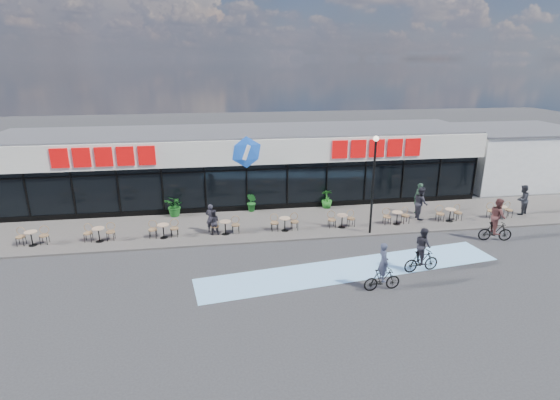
% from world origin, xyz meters
% --- Properties ---
extents(ground, '(120.00, 120.00, 0.00)m').
position_xyz_m(ground, '(0.00, 0.00, 0.00)').
color(ground, '#28282B').
rests_on(ground, ground).
extents(sidewalk, '(44.00, 5.00, 0.10)m').
position_xyz_m(sidewalk, '(0.00, 4.50, 0.05)').
color(sidewalk, '#4E4A45').
rests_on(sidewalk, ground).
extents(bike_lane, '(14.17, 4.13, 0.01)m').
position_xyz_m(bike_lane, '(4.00, -1.50, 0.01)').
color(bike_lane, '#7DB9ED').
rests_on(bike_lane, ground).
extents(building, '(30.60, 6.57, 4.75)m').
position_xyz_m(building, '(-0.00, 9.93, 2.34)').
color(building, black).
rests_on(building, ground).
extents(neighbour_building, '(9.20, 7.20, 4.11)m').
position_xyz_m(neighbour_building, '(20.50, 11.00, 2.06)').
color(neighbour_building, white).
rests_on(neighbour_building, ground).
extents(lamp_post, '(0.28, 0.28, 5.24)m').
position_xyz_m(lamp_post, '(6.21, 2.30, 3.21)').
color(lamp_post, black).
rests_on(lamp_post, sidewalk).
extents(bistro_set_0, '(1.54, 0.62, 0.90)m').
position_xyz_m(bistro_set_0, '(-11.10, 3.37, 0.56)').
color(bistro_set_0, tan).
rests_on(bistro_set_0, sidewalk).
extents(bistro_set_1, '(1.54, 0.62, 0.90)m').
position_xyz_m(bistro_set_1, '(-7.89, 3.37, 0.56)').
color(bistro_set_1, tan).
rests_on(bistro_set_1, sidewalk).
extents(bistro_set_2, '(1.54, 0.62, 0.90)m').
position_xyz_m(bistro_set_2, '(-4.69, 3.37, 0.56)').
color(bistro_set_2, tan).
rests_on(bistro_set_2, sidewalk).
extents(bistro_set_3, '(1.54, 0.62, 0.90)m').
position_xyz_m(bistro_set_3, '(-1.48, 3.37, 0.56)').
color(bistro_set_3, tan).
rests_on(bistro_set_3, sidewalk).
extents(bistro_set_4, '(1.54, 0.62, 0.90)m').
position_xyz_m(bistro_set_4, '(1.73, 3.37, 0.56)').
color(bistro_set_4, tan).
rests_on(bistro_set_4, sidewalk).
extents(bistro_set_5, '(1.54, 0.62, 0.90)m').
position_xyz_m(bistro_set_5, '(4.94, 3.37, 0.56)').
color(bistro_set_5, tan).
rests_on(bistro_set_5, sidewalk).
extents(bistro_set_6, '(1.54, 0.62, 0.90)m').
position_xyz_m(bistro_set_6, '(8.14, 3.37, 0.56)').
color(bistro_set_6, tan).
rests_on(bistro_set_6, sidewalk).
extents(bistro_set_7, '(1.54, 0.62, 0.90)m').
position_xyz_m(bistro_set_7, '(11.35, 3.37, 0.56)').
color(bistro_set_7, tan).
rests_on(bistro_set_7, sidewalk).
extents(bistro_set_8, '(1.54, 0.62, 0.90)m').
position_xyz_m(bistro_set_8, '(14.56, 3.37, 0.56)').
color(bistro_set_8, tan).
rests_on(bistro_set_8, sidewalk).
extents(potted_plant_left, '(1.50, 1.45, 1.27)m').
position_xyz_m(potted_plant_left, '(-4.30, 6.59, 0.74)').
color(potted_plant_left, '#175119').
rests_on(potted_plant_left, sidewalk).
extents(potted_plant_mid, '(0.77, 0.82, 1.19)m').
position_xyz_m(potted_plant_mid, '(0.25, 6.68, 0.69)').
color(potted_plant_mid, '#195A1E').
rests_on(potted_plant_mid, sidewalk).
extents(potted_plant_right, '(0.68, 0.68, 1.19)m').
position_xyz_m(potted_plant_right, '(4.96, 6.67, 0.69)').
color(potted_plant_right, '#1C5F1B').
rests_on(potted_plant_right, sidewalk).
extents(patron_left, '(0.67, 0.55, 1.58)m').
position_xyz_m(patron_left, '(-2.22, 3.72, 0.89)').
color(patron_left, '#22212A').
rests_on(patron_left, sidewalk).
extents(patron_right, '(0.69, 0.54, 1.39)m').
position_xyz_m(patron_right, '(-2.09, 3.36, 0.80)').
color(patron_right, black).
rests_on(patron_right, sidewalk).
extents(pedestrian_a, '(0.65, 0.80, 1.89)m').
position_xyz_m(pedestrian_a, '(10.11, 4.77, 1.05)').
color(pedestrian_a, black).
rests_on(pedestrian_a, sidewalk).
extents(pedestrian_b, '(0.84, 1.01, 1.90)m').
position_xyz_m(pedestrian_b, '(9.87, 4.02, 1.05)').
color(pedestrian_b, black).
rests_on(pedestrian_b, sidewalk).
extents(pedestrian_c, '(1.10, 1.02, 1.81)m').
position_xyz_m(pedestrian_c, '(16.21, 3.77, 1.01)').
color(pedestrian_c, black).
rests_on(pedestrian_c, sidewalk).
extents(cyclist_a, '(1.71, 0.85, 2.06)m').
position_xyz_m(cyclist_a, '(6.95, -2.17, 0.88)').
color(cyclist_a, black).
rests_on(cyclist_a, ground).
extents(cyclist_b, '(1.77, 1.02, 2.30)m').
position_xyz_m(cyclist_b, '(12.31, 0.49, 1.01)').
color(cyclist_b, black).
rests_on(cyclist_b, ground).
extents(cyclist_c, '(1.59, 0.62, 2.08)m').
position_xyz_m(cyclist_c, '(4.62, -3.48, 0.76)').
color(cyclist_c, black).
rests_on(cyclist_c, ground).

